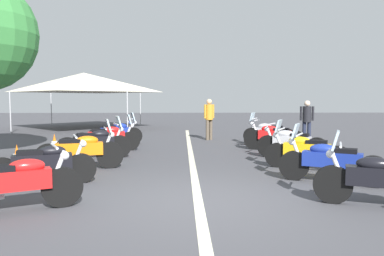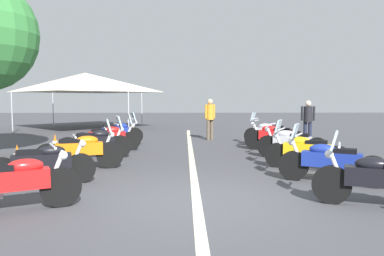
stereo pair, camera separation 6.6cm
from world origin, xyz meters
name	(u,v)px [view 2 (the right image)]	position (x,y,z in m)	size (l,w,h in m)	color
ground_plane	(197,201)	(0.00, 0.00, 0.00)	(80.00, 80.00, 0.00)	#424247
lane_centre_stripe	(192,159)	(4.38, 0.00, 0.00)	(19.48, 0.16, 0.01)	beige
motorcycle_left_row_0	(14,183)	(-0.54, 2.77, 0.45)	(1.05, 1.86, 1.00)	black
motorcycle_left_row_1	(43,163)	(1.20, 2.99, 0.45)	(0.94, 1.98, 0.98)	black
motorcycle_left_row_2	(81,150)	(2.88, 2.72, 0.47)	(0.82, 2.05, 1.22)	black
motorcycle_left_row_3	(96,142)	(4.48, 2.74, 0.47)	(0.97, 2.01, 1.22)	black
motorcycle_left_row_4	(108,137)	(6.08, 2.72, 0.47)	(0.81, 2.15, 1.21)	black
motorcycle_left_row_5	(117,132)	(7.75, 2.73, 0.47)	(0.84, 1.98, 1.21)	black
motorcycle_right_row_0	(382,179)	(-0.45, -2.89, 0.46)	(1.05, 2.05, 1.20)	black
motorcycle_right_row_1	(330,161)	(1.27, -2.73, 0.46)	(1.14, 1.95, 1.20)	black
motorcycle_right_row_2	(305,151)	(2.77, -2.72, 0.46)	(1.09, 1.88, 1.20)	black
motorcycle_right_row_3	(291,143)	(4.36, -2.84, 0.46)	(1.15, 1.82, 1.00)	black
motorcycle_right_row_4	(275,137)	(6.10, -2.78, 0.47)	(1.04, 1.93, 1.02)	black
motorcycle_right_row_5	(269,133)	(7.53, -2.94, 0.46)	(1.09, 1.83, 1.20)	black
traffic_cone_0	(17,157)	(2.98, 4.29, 0.29)	(0.36, 0.36, 0.61)	orange
traffic_cone_1	(55,144)	(5.73, 4.32, 0.29)	(0.36, 0.36, 0.61)	orange
bystander_0	(308,118)	(8.13, -4.56, 0.96)	(0.32, 0.51, 1.65)	#1E2338
bystander_1	(210,116)	(9.34, -0.86, 1.01)	(0.35, 0.45, 1.71)	brown
event_tent	(85,82)	(15.37, 5.87, 2.65)	(6.41, 6.41, 3.20)	beige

